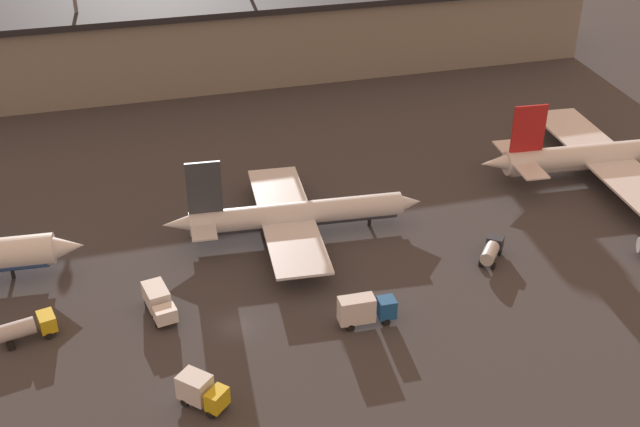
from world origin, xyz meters
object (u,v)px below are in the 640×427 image
service_vehicle_2 (201,391)px  service_vehicle_3 (365,309)px  service_vehicle_0 (159,301)px  service_vehicle_5 (491,250)px  airplane_2 (612,155)px  service_vehicle_4 (28,327)px  airplane_1 (293,215)px

service_vehicle_2 → service_vehicle_3: bearing=68.0°
service_vehicle_0 → service_vehicle_5: (43.12, -0.33, -0.24)m
airplane_2 → service_vehicle_4: size_ratio=6.67×
airplane_1 → airplane_2: (52.33, 3.79, 0.34)m
airplane_1 → service_vehicle_5: size_ratio=6.58×
airplane_1 → service_vehicle_0: size_ratio=5.17×
service_vehicle_0 → airplane_2: bearing=92.7°
service_vehicle_5 → service_vehicle_4: bearing=130.0°
airplane_2 → service_vehicle_3: 55.56m
service_vehicle_0 → service_vehicle_3: bearing=58.8°
service_vehicle_0 → service_vehicle_5: 43.12m
airplane_2 → service_vehicle_5: size_ratio=8.01×
service_vehicle_2 → service_vehicle_4: bearing=-176.6°
service_vehicle_4 → service_vehicle_5: (57.96, 0.39, -0.09)m
service_vehicle_0 → service_vehicle_5: bearing=79.0°
airplane_1 → service_vehicle_2: bearing=-115.4°
service_vehicle_3 → service_vehicle_4: (-37.65, 7.89, -0.51)m
airplane_2 → service_vehicle_5: bearing=-144.6°
service_vehicle_0 → service_vehicle_3: 24.39m
airplane_2 → service_vehicle_2: size_ratio=8.16×
airplane_1 → service_vehicle_5: 26.99m
service_vehicle_2 → airplane_1: bearing=106.1°
service_vehicle_3 → service_vehicle_5: 21.94m
service_vehicle_3 → service_vehicle_4: 38.47m
airplane_2 → service_vehicle_4: airplane_2 is taller
service_vehicle_4 → service_vehicle_0: bearing=-10.0°
airplane_1 → service_vehicle_4: (-34.63, -13.88, -1.39)m
service_vehicle_0 → service_vehicle_2: (2.52, -16.74, 0.18)m
airplane_1 → service_vehicle_3: (3.02, -21.77, -0.87)m
airplane_1 → airplane_2: airplane_2 is taller
service_vehicle_5 → airplane_2: bearing=-19.6°
service_vehicle_3 → service_vehicle_5: bearing=23.8°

